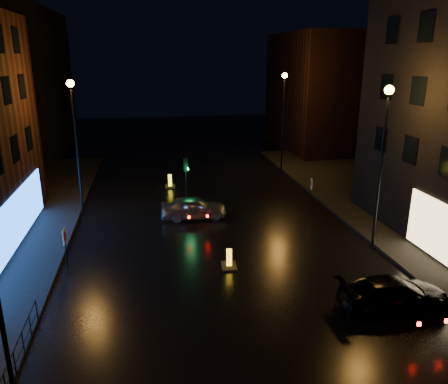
{
  "coord_description": "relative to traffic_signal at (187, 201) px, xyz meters",
  "views": [
    {
      "loc": [
        -3.6,
        -13.33,
        9.69
      ],
      "look_at": [
        0.3,
        8.34,
        2.8
      ],
      "focal_mm": 35.0,
      "sensor_mm": 36.0,
      "label": 1
    }
  ],
  "objects": [
    {
      "name": "building_far_left",
      "position": [
        -14.8,
        21.0,
        6.5
      ],
      "size": [
        8.0,
        16.0,
        14.0
      ],
      "primitive_type": "cube",
      "color": "black",
      "rests_on": "ground"
    },
    {
      "name": "silver_hatchback",
      "position": [
        0.27,
        -1.86,
        0.18
      ],
      "size": [
        4.06,
        1.72,
        1.37
      ],
      "primitive_type": "imported",
      "rotation": [
        0.0,
        0.0,
        1.54
      ],
      "color": "#B6B8BE",
      "rests_on": "ground"
    },
    {
      "name": "bollard_far",
      "position": [
        -0.78,
        5.17,
        -0.29
      ],
      "size": [
        0.79,
        1.15,
        0.98
      ],
      "rotation": [
        0.0,
        0.0,
        -0.04
      ],
      "color": "black",
      "rests_on": "ground"
    },
    {
      "name": "street_lamp_lfar",
      "position": [
        -6.6,
        -0.0,
        5.06
      ],
      "size": [
        0.44,
        0.44,
        8.37
      ],
      "color": "black",
      "rests_on": "ground"
    },
    {
      "name": "guard_railing",
      "position": [
        -6.8,
        -15.0,
        0.24
      ],
      "size": [
        0.05,
        6.04,
        1.0
      ],
      "color": "black",
      "rests_on": "ground"
    },
    {
      "name": "traffic_signal",
      "position": [
        0.0,
        0.0,
        0.0
      ],
      "size": [
        1.4,
        2.4,
        3.45
      ],
      "color": "black",
      "rests_on": "ground"
    },
    {
      "name": "ground",
      "position": [
        1.2,
        -14.0,
        -0.5
      ],
      "size": [
        120.0,
        120.0,
        0.0
      ],
      "primitive_type": "plane",
      "color": "black",
      "rests_on": "ground"
    },
    {
      "name": "road_sign_left",
      "position": [
        -6.33,
        -7.89,
        1.1
      ],
      "size": [
        0.1,
        0.52,
        2.14
      ],
      "rotation": [
        0.0,
        0.0,
        -0.08
      ],
      "color": "black",
      "rests_on": "ground"
    },
    {
      "name": "street_lamp_rfar",
      "position": [
        9.0,
        8.0,
        5.06
      ],
      "size": [
        0.44,
        0.44,
        8.37
      ],
      "color": "black",
      "rests_on": "ground"
    },
    {
      "name": "dark_sedan",
      "position": [
        6.98,
        -13.45,
        0.15
      ],
      "size": [
        4.51,
        1.88,
        1.3
      ],
      "primitive_type": "imported",
      "rotation": [
        0.0,
        0.0,
        1.56
      ],
      "color": "black",
      "rests_on": "ground"
    },
    {
      "name": "building_far_right",
      "position": [
        16.2,
        18.0,
        5.5
      ],
      "size": [
        8.0,
        14.0,
        12.0
      ],
      "primitive_type": "cube",
      "color": "black",
      "rests_on": "ground"
    },
    {
      "name": "bollard_near",
      "position": [
        1.19,
        -8.77,
        -0.3
      ],
      "size": [
        0.78,
        1.11,
        0.93
      ],
      "rotation": [
        0.0,
        0.0,
        -0.07
      ],
      "color": "black",
      "rests_on": "ground"
    },
    {
      "name": "road_sign_right",
      "position": [
        8.02,
        -1.53,
        1.05
      ],
      "size": [
        0.15,
        0.5,
        2.07
      ],
      "rotation": [
        0.0,
        0.0,
        2.93
      ],
      "color": "black",
      "rests_on": "ground"
    },
    {
      "name": "street_lamp_rnear",
      "position": [
        9.0,
        -8.0,
        5.06
      ],
      "size": [
        0.44,
        0.44,
        8.37
      ],
      "color": "black",
      "rests_on": "ground"
    }
  ]
}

